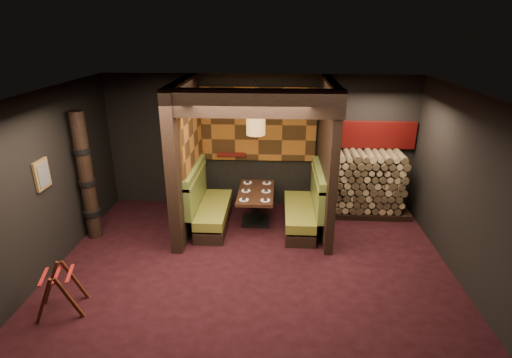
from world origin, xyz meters
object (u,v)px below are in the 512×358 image
object	(u,v)px
booth_bench_left	(208,207)
totem_column	(86,178)
dining_table	(256,202)
luggage_rack	(60,289)
pendant_lamp	(256,123)
firewood_stack	(369,184)
booth_bench_right	(305,209)

from	to	relation	value
booth_bench_left	totem_column	xyz separation A→B (m)	(-2.09, -0.55, 0.79)
dining_table	totem_column	distance (m)	3.20
luggage_rack	dining_table	bearing A→B (deg)	47.92
pendant_lamp	firewood_stack	bearing A→B (deg)	13.49
booth_bench_left	booth_bench_right	world-z (taller)	same
booth_bench_right	dining_table	distance (m)	0.98
dining_table	luggage_rack	world-z (taller)	dining_table
pendant_lamp	booth_bench_right	bearing A→B (deg)	-8.53
firewood_stack	dining_table	bearing A→B (deg)	-167.68
dining_table	pendant_lamp	world-z (taller)	pendant_lamp
dining_table	pendant_lamp	xyz separation A→B (m)	(0.00, -0.05, 1.63)
pendant_lamp	luggage_rack	world-z (taller)	pendant_lamp
totem_column	firewood_stack	size ratio (longest dim) A/B	1.39
dining_table	luggage_rack	bearing A→B (deg)	-132.08
booth_bench_left	pendant_lamp	world-z (taller)	pendant_lamp
dining_table	luggage_rack	size ratio (longest dim) A/B	1.70
booth_bench_right	luggage_rack	xyz separation A→B (m)	(-3.53, -2.65, -0.05)
luggage_rack	firewood_stack	xyz separation A→B (m)	(4.88, 3.35, 0.33)
luggage_rack	totem_column	world-z (taller)	totem_column
booth_bench_left	pendant_lamp	size ratio (longest dim) A/B	1.60
booth_bench_left	luggage_rack	distance (m)	3.11
booth_bench_right	firewood_stack	bearing A→B (deg)	27.35
dining_table	totem_column	bearing A→B (deg)	-166.15
booth_bench_right	dining_table	world-z (taller)	booth_bench_right
luggage_rack	firewood_stack	size ratio (longest dim) A/B	0.44
pendant_lamp	luggage_rack	xyz separation A→B (m)	(-2.56, -2.79, -1.72)
pendant_lamp	luggage_rack	bearing A→B (deg)	-132.58
dining_table	firewood_stack	distance (m)	2.38
dining_table	firewood_stack	bearing A→B (deg)	12.32
booth_bench_left	booth_bench_right	xyz separation A→B (m)	(1.89, 0.00, 0.00)
booth_bench_left	booth_bench_right	bearing A→B (deg)	0.00
dining_table	pendant_lamp	bearing A→B (deg)	-90.00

